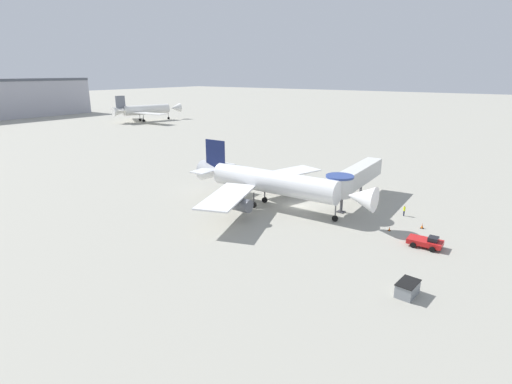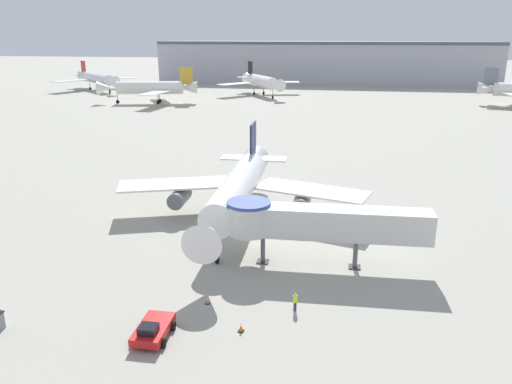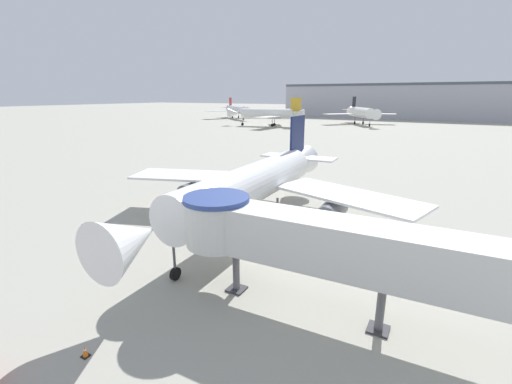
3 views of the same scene
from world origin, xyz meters
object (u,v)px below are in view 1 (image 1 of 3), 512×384
object	(u,v)px
jet_bridge	(354,178)
service_container_gray	(407,289)
pushback_tug_red	(426,242)
traffic_cone_starboard_wing	(311,190)
traffic_cone_apron_front	(422,226)
ground_crew_marshaller	(404,210)
background_jet_gray_tail	(145,110)
traffic_cone_near_nose	(389,229)
main_airplane	(270,182)

from	to	relation	value
jet_bridge	service_container_gray	xyz separation A→B (m)	(-23.07, -15.20, -3.69)
pushback_tug_red	traffic_cone_starboard_wing	world-z (taller)	pushback_tug_red
traffic_cone_apron_front	ground_crew_marshaller	distance (m)	5.07
background_jet_gray_tail	traffic_cone_apron_front	bearing A→B (deg)	170.27
traffic_cone_near_nose	ground_crew_marshaller	world-z (taller)	ground_crew_marshaller
pushback_tug_red	service_container_gray	bearing A→B (deg)	-175.12
traffic_cone_starboard_wing	jet_bridge	bearing A→B (deg)	-106.56
jet_bridge	service_container_gray	distance (m)	27.87
main_airplane	traffic_cone_near_nose	size ratio (longest dim) A/B	50.63
pushback_tug_red	service_container_gray	world-z (taller)	pushback_tug_red
jet_bridge	traffic_cone_starboard_wing	distance (m)	9.99
main_airplane	traffic_cone_starboard_wing	bearing A→B (deg)	-7.34
service_container_gray	main_airplane	bearing A→B (deg)	61.07
service_container_gray	traffic_cone_starboard_wing	bearing A→B (deg)	43.01
traffic_cone_apron_front	traffic_cone_near_nose	size ratio (longest dim) A/B	1.22
ground_crew_marshaller	background_jet_gray_tail	world-z (taller)	background_jet_gray_tail
main_airplane	background_jet_gray_tail	size ratio (longest dim) A/B	0.90
ground_crew_marshaller	background_jet_gray_tail	bearing A→B (deg)	21.09
main_airplane	traffic_cone_starboard_wing	world-z (taller)	main_airplane
main_airplane	service_container_gray	distance (m)	28.96
jet_bridge	traffic_cone_starboard_wing	world-z (taller)	jet_bridge
jet_bridge	traffic_cone_starboard_wing	size ratio (longest dim) A/B	29.01
pushback_tug_red	traffic_cone_apron_front	bearing A→B (deg)	16.25
background_jet_gray_tail	jet_bridge	bearing A→B (deg)	169.80
pushback_tug_red	main_airplane	bearing A→B (deg)	85.90
service_container_gray	traffic_cone_near_nose	world-z (taller)	service_container_gray
jet_bridge	ground_crew_marshaller	size ratio (longest dim) A/B	11.66
pushback_tug_red	traffic_cone_starboard_wing	xyz separation A→B (m)	(13.02, 22.63, -0.37)
background_jet_gray_tail	traffic_cone_starboard_wing	bearing A→B (deg)	169.14
traffic_cone_near_nose	ground_crew_marshaller	xyz separation A→B (m)	(7.10, 0.13, 0.64)
jet_bridge	ground_crew_marshaller	distance (m)	9.20
service_container_gray	traffic_cone_near_nose	bearing A→B (deg)	23.34
traffic_cone_starboard_wing	background_jet_gray_tail	bearing A→B (deg)	64.08
jet_bridge	service_container_gray	size ratio (longest dim) A/B	6.68
pushback_tug_red	background_jet_gray_tail	distance (m)	147.33
pushback_tug_red	traffic_cone_apron_front	world-z (taller)	pushback_tug_red
background_jet_gray_tail	traffic_cone_near_nose	bearing A→B (deg)	168.42
jet_bridge	traffic_cone_apron_front	distance (m)	13.38
jet_bridge	background_jet_gray_tail	size ratio (longest dim) A/B	0.55
main_airplane	service_container_gray	xyz separation A→B (m)	(-13.91, -25.17, -3.41)
main_airplane	ground_crew_marshaller	distance (m)	20.55
ground_crew_marshaller	traffic_cone_apron_front	bearing A→B (deg)	179.12
jet_bridge	background_jet_gray_tail	bearing A→B (deg)	62.37
main_airplane	service_container_gray	bearing A→B (deg)	-120.29
main_airplane	pushback_tug_red	size ratio (longest dim) A/B	7.54
main_airplane	ground_crew_marshaller	size ratio (longest dim) A/B	18.92
traffic_cone_near_nose	background_jet_gray_tail	size ratio (longest dim) A/B	0.02
service_container_gray	traffic_cone_starboard_wing	size ratio (longest dim) A/B	4.34
traffic_cone_apron_front	main_airplane	bearing A→B (deg)	102.35
service_container_gray	ground_crew_marshaller	world-z (taller)	ground_crew_marshaller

